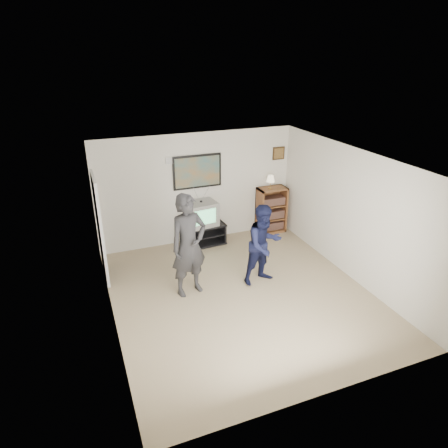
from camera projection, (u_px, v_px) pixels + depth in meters
room_shell at (235, 225)px, 7.08m from camera, size 4.51×5.00×2.51m
media_stand at (203, 234)px, 9.10m from camera, size 1.00×0.60×0.48m
crt_television at (201, 213)px, 8.88m from camera, size 0.70×0.62×0.54m
bookshelf at (271, 210)px, 9.60m from camera, size 0.68×0.39×1.12m
table_lamp at (270, 182)px, 9.27m from camera, size 0.20×0.20×0.32m
person_tall at (189, 245)px, 7.01m from camera, size 0.78×0.61×1.90m
person_short at (264, 245)px, 7.42m from camera, size 0.85×0.71×1.56m
controller_left at (186, 229)px, 7.15m from camera, size 0.04×0.11×0.03m
controller_right at (258, 228)px, 7.51m from camera, size 0.05×0.13×0.04m
poster at (197, 172)px, 8.73m from camera, size 1.10×0.03×0.75m
air_vent at (172, 161)px, 8.43m from camera, size 0.28×0.02×0.14m
small_picture at (279, 153)px, 9.31m from camera, size 0.30×0.03×0.30m
doorway at (99, 229)px, 7.51m from camera, size 0.03×0.85×2.00m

